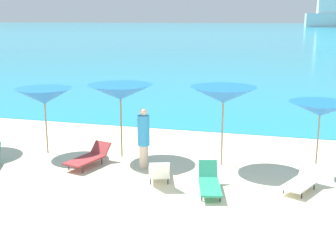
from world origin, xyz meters
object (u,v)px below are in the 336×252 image
at_px(lounge_chair_9, 89,157).
at_px(lounge_chair_0, 159,171).
at_px(umbrella_1, 44,96).
at_px(umbrella_3, 223,95).
at_px(lounge_chair_2, 302,181).
at_px(umbrella_2, 120,92).
at_px(lounge_chair_1, 209,182).
at_px(umbrella_4, 320,109).
at_px(beachgoer_1, 144,137).

bearing_deg(lounge_chair_9, lounge_chair_0, -1.36).
xyz_separation_m(umbrella_1, umbrella_3, (5.76, 0.28, 0.25)).
height_order(umbrella_1, lounge_chair_2, umbrella_1).
relative_size(umbrella_2, lounge_chair_9, 1.39).
distance_m(umbrella_1, lounge_chair_0, 4.87).
relative_size(lounge_chair_0, lounge_chair_1, 0.98).
bearing_deg(lounge_chair_0, lounge_chair_9, -34.04).
xyz_separation_m(lounge_chair_0, lounge_chair_1, (1.47, -0.39, -0.04)).
xyz_separation_m(umbrella_2, umbrella_3, (3.23, 0.02, 0.05)).
bearing_deg(umbrella_3, umbrella_4, -2.70).
relative_size(lounge_chair_1, lounge_chair_9, 0.99).
bearing_deg(lounge_chair_9, umbrella_4, 23.28).
distance_m(lounge_chair_0, lounge_chair_2, 3.78).
bearing_deg(lounge_chair_1, lounge_chair_9, 150.32).
distance_m(umbrella_3, beachgoer_1, 2.65).
height_order(lounge_chair_0, lounge_chair_9, lounge_chair_0).
height_order(umbrella_3, lounge_chair_0, umbrella_3).
distance_m(umbrella_1, umbrella_4, 8.49).
distance_m(lounge_chair_2, beachgoer_1, 4.63).
bearing_deg(umbrella_1, lounge_chair_1, -18.58).
xyz_separation_m(umbrella_1, lounge_chair_1, (5.80, -1.95, -1.64)).
bearing_deg(umbrella_3, umbrella_1, -177.22).
bearing_deg(umbrella_2, lounge_chair_1, -34.09).
bearing_deg(umbrella_3, umbrella_2, -179.62).
xyz_separation_m(umbrella_1, beachgoer_1, (3.56, -0.56, -0.96)).
xyz_separation_m(umbrella_3, lounge_chair_0, (-1.43, -1.84, -1.86)).
xyz_separation_m(umbrella_4, lounge_chair_9, (-6.58, -1.03, -1.63)).
distance_m(umbrella_2, umbrella_4, 5.95).
bearing_deg(lounge_chair_2, lounge_chair_0, -149.56).
bearing_deg(umbrella_2, lounge_chair_2, -14.58).
bearing_deg(umbrella_4, umbrella_3, 177.30).
bearing_deg(umbrella_1, beachgoer_1, -8.88).
relative_size(umbrella_3, beachgoer_1, 1.33).
bearing_deg(lounge_chair_2, umbrella_4, 98.39).
bearing_deg(beachgoer_1, umbrella_2, -46.06).
relative_size(umbrella_3, lounge_chair_1, 1.43).
xyz_separation_m(umbrella_4, beachgoer_1, (-4.93, -0.71, -0.96)).
relative_size(umbrella_3, lounge_chair_2, 1.57).
xyz_separation_m(umbrella_2, lounge_chair_2, (5.56, -1.45, -1.86)).
bearing_deg(lounge_chair_1, umbrella_4, 23.71).
distance_m(lounge_chair_0, lounge_chair_1, 1.52).
height_order(umbrella_1, umbrella_3, umbrella_3).
xyz_separation_m(lounge_chair_9, beachgoer_1, (1.65, 0.32, 0.67)).
xyz_separation_m(umbrella_1, lounge_chair_2, (8.09, -1.19, -1.66)).
bearing_deg(lounge_chair_2, umbrella_2, -169.80).
xyz_separation_m(lounge_chair_1, lounge_chair_9, (-3.89, 1.07, 0.02)).
bearing_deg(lounge_chair_2, beachgoer_1, -163.14).
bearing_deg(umbrella_4, lounge_chair_2, -106.39).
height_order(umbrella_4, lounge_chair_2, umbrella_4).
height_order(umbrella_3, umbrella_4, umbrella_3).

